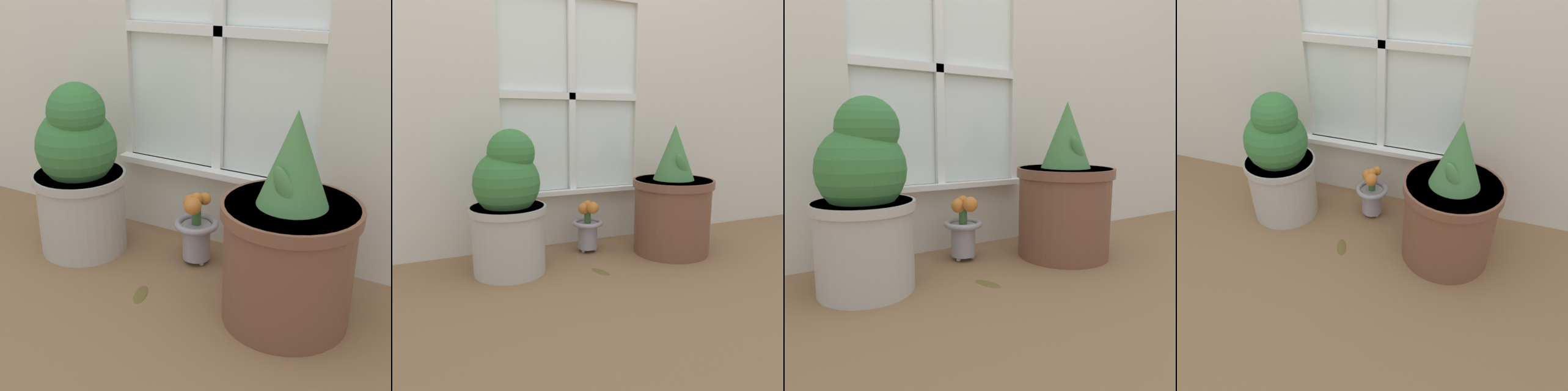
% 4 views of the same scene
% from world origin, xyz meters
% --- Properties ---
extents(ground_plane, '(10.00, 10.00, 0.00)m').
position_xyz_m(ground_plane, '(0.00, 0.00, 0.00)').
color(ground_plane, olive).
extents(potted_plant_left, '(0.35, 0.35, 0.65)m').
position_xyz_m(potted_plant_left, '(-0.42, 0.23, 0.31)').
color(potted_plant_left, '#B7B2A8').
rests_on(potted_plant_left, ground_plane).
extents(potted_plant_right, '(0.41, 0.41, 0.66)m').
position_xyz_m(potted_plant_right, '(0.42, 0.18, 0.26)').
color(potted_plant_right, brown).
rests_on(potted_plant_right, ground_plane).
extents(flower_vase, '(0.16, 0.16, 0.28)m').
position_xyz_m(flower_vase, '(0.01, 0.35, 0.14)').
color(flower_vase, '#99939E').
rests_on(flower_vase, ground_plane).
extents(fallen_leaf, '(0.08, 0.12, 0.01)m').
position_xyz_m(fallen_leaf, '(-0.04, 0.06, 0.00)').
color(fallen_leaf, brown).
rests_on(fallen_leaf, ground_plane).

